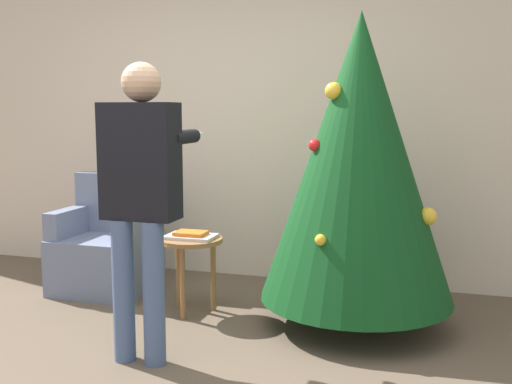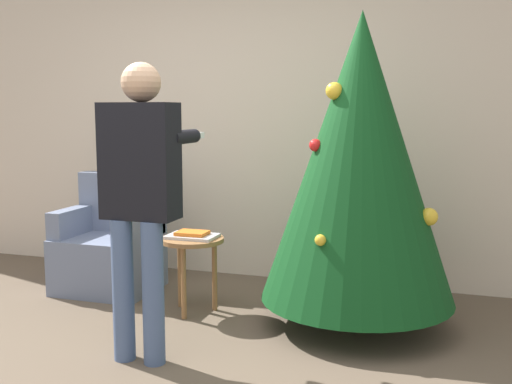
# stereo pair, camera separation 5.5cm
# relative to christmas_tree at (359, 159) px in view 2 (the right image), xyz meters

# --- Properties ---
(wall_back) EXTENTS (8.00, 0.06, 2.70)m
(wall_back) POSITION_rel_christmas_tree_xyz_m (-1.07, 0.95, 0.26)
(wall_back) COLOR beige
(wall_back) RESTS_ON ground_plane
(christmas_tree) EXTENTS (1.23, 1.23, 2.00)m
(christmas_tree) POSITION_rel_christmas_tree_xyz_m (0.00, 0.00, 0.00)
(christmas_tree) COLOR brown
(christmas_tree) RESTS_ON ground_plane
(armchair) EXTENTS (0.72, 0.61, 0.90)m
(armchair) POSITION_rel_christmas_tree_xyz_m (-1.95, 0.23, -0.76)
(armchair) COLOR slate
(armchair) RESTS_ON ground_plane
(person_standing) EXTENTS (0.43, 0.57, 1.65)m
(person_standing) POSITION_rel_christmas_tree_xyz_m (-1.07, -0.88, -0.10)
(person_standing) COLOR #475B84
(person_standing) RESTS_ON ground_plane
(side_stool) EXTENTS (0.43, 0.43, 0.53)m
(side_stool) POSITION_rel_christmas_tree_xyz_m (-1.12, -0.08, -0.65)
(side_stool) COLOR olive
(side_stool) RESTS_ON ground_plane
(laptop) EXTENTS (0.34, 0.23, 0.02)m
(laptop) POSITION_rel_christmas_tree_xyz_m (-1.12, -0.08, -0.55)
(laptop) COLOR silver
(laptop) RESTS_ON side_stool
(book) EXTENTS (0.21, 0.16, 0.02)m
(book) POSITION_rel_christmas_tree_xyz_m (-1.12, -0.08, -0.53)
(book) COLOR orange
(book) RESTS_ON laptop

